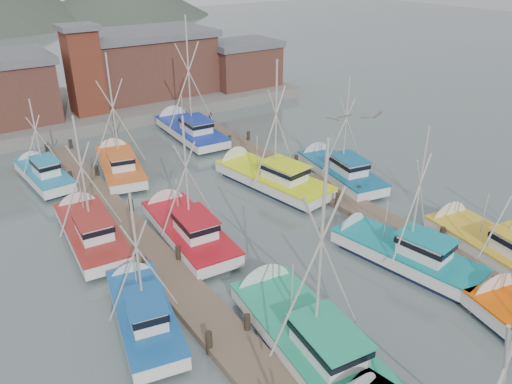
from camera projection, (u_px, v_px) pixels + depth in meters
ground at (318, 272)px, 27.61m from camera, size 260.00×260.00×0.00m
dock_left at (170, 276)px, 26.96m from camera, size 2.30×46.00×1.50m
dock_right at (357, 208)px, 34.06m from camera, size 2.30×46.00×1.50m
quay at (97, 106)px, 54.79m from camera, size 44.00×16.00×1.20m
shed_center at (145, 62)px, 56.04m from camera, size 14.84×9.54×6.90m
shed_right at (242, 63)px, 59.77m from camera, size 8.48×6.36×5.20m
lookout_tower at (84, 69)px, 48.64m from camera, size 3.60×3.60×8.50m
boat_4 at (304, 333)px, 22.23m from camera, size 4.47×10.70×11.14m
boat_5 at (397, 251)px, 28.31m from camera, size 4.25×9.37×9.06m
boat_6 at (142, 310)px, 23.67m from camera, size 3.90×8.26×7.73m
boat_7 at (493, 247)px, 28.71m from camera, size 4.40×10.05×10.79m
boat_8 at (185, 228)px, 30.67m from camera, size 3.59×9.53×8.82m
boat_9 at (267, 177)px, 37.54m from camera, size 4.74×10.62×10.47m
boat_10 at (90, 229)px, 30.47m from camera, size 3.66×9.24×8.85m
boat_11 at (337, 170)px, 38.71m from camera, size 4.33×9.43×8.86m
boat_12 at (119, 164)px, 39.69m from camera, size 4.44×9.30×10.27m
boat_13 at (188, 129)px, 47.33m from camera, size 4.82×10.60×12.11m
boat_14 at (42, 173)px, 38.13m from camera, size 2.99×7.96×7.18m
gull_near at (372, 117)px, 23.38m from camera, size 1.55×0.65×0.24m
gull_far at (339, 118)px, 25.79m from camera, size 1.49×0.66×0.24m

